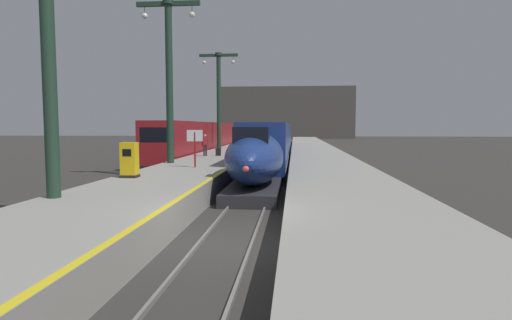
{
  "coord_description": "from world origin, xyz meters",
  "views": [
    {
      "loc": [
        1.92,
        -11.45,
        3.39
      ],
      "look_at": [
        0.14,
        7.98,
        1.8
      ],
      "focal_mm": 29.32,
      "sensor_mm": 36.0,
      "label": 1
    }
  ],
  "objects_px": {
    "station_column_near": "(47,20)",
    "station_column_mid": "(169,67)",
    "regional_train_adjacent": "(207,137)",
    "rolling_suitcase": "(218,152)",
    "ticket_machine_yellow": "(129,161)",
    "passenger_near_edge": "(205,143)",
    "departure_info_board": "(195,141)",
    "highspeed_train_main": "(272,143)",
    "station_column_far": "(219,92)"
  },
  "relations": [
    {
      "from": "regional_train_adjacent",
      "to": "departure_info_board",
      "type": "relative_size",
      "value": 17.26
    },
    {
      "from": "station_column_near",
      "to": "ticket_machine_yellow",
      "type": "height_order",
      "value": "station_column_near"
    },
    {
      "from": "station_column_near",
      "to": "rolling_suitcase",
      "type": "bearing_deg",
      "value": 84.6
    },
    {
      "from": "highspeed_train_main",
      "to": "rolling_suitcase",
      "type": "distance_m",
      "value": 5.1
    },
    {
      "from": "regional_train_adjacent",
      "to": "station_column_mid",
      "type": "height_order",
      "value": "station_column_mid"
    },
    {
      "from": "station_column_near",
      "to": "rolling_suitcase",
      "type": "distance_m",
      "value": 20.43
    },
    {
      "from": "station_column_mid",
      "to": "regional_train_adjacent",
      "type": "bearing_deg",
      "value": 95.81
    },
    {
      "from": "regional_train_adjacent",
      "to": "rolling_suitcase",
      "type": "distance_m",
      "value": 15.56
    },
    {
      "from": "ticket_machine_yellow",
      "to": "station_column_near",
      "type": "bearing_deg",
      "value": -93.65
    },
    {
      "from": "highspeed_train_main",
      "to": "rolling_suitcase",
      "type": "relative_size",
      "value": 39.91
    },
    {
      "from": "station_column_far",
      "to": "ticket_machine_yellow",
      "type": "height_order",
      "value": "station_column_far"
    },
    {
      "from": "station_column_far",
      "to": "regional_train_adjacent",
      "type": "bearing_deg",
      "value": 116.61
    },
    {
      "from": "passenger_near_edge",
      "to": "departure_info_board",
      "type": "xyz_separation_m",
      "value": [
        1.35,
        -8.95,
        0.52
      ]
    },
    {
      "from": "station_column_far",
      "to": "passenger_near_edge",
      "type": "height_order",
      "value": "station_column_far"
    },
    {
      "from": "highspeed_train_main",
      "to": "departure_info_board",
      "type": "relative_size",
      "value": 18.49
    },
    {
      "from": "highspeed_train_main",
      "to": "station_column_far",
      "type": "relative_size",
      "value": 3.98
    },
    {
      "from": "highspeed_train_main",
      "to": "regional_train_adjacent",
      "type": "height_order",
      "value": "regional_train_adjacent"
    },
    {
      "from": "station_column_far",
      "to": "station_column_mid",
      "type": "bearing_deg",
      "value": -90.0
    },
    {
      "from": "departure_info_board",
      "to": "regional_train_adjacent",
      "type": "bearing_deg",
      "value": 100.32
    },
    {
      "from": "departure_info_board",
      "to": "rolling_suitcase",
      "type": "bearing_deg",
      "value": 92.29
    },
    {
      "from": "station_column_mid",
      "to": "ticket_machine_yellow",
      "type": "height_order",
      "value": "station_column_mid"
    },
    {
      "from": "passenger_near_edge",
      "to": "regional_train_adjacent",
      "type": "bearing_deg",
      "value": 101.34
    },
    {
      "from": "passenger_near_edge",
      "to": "rolling_suitcase",
      "type": "height_order",
      "value": "passenger_near_edge"
    },
    {
      "from": "regional_train_adjacent",
      "to": "station_column_near",
      "type": "bearing_deg",
      "value": -86.36
    },
    {
      "from": "highspeed_train_main",
      "to": "station_column_near",
      "type": "bearing_deg",
      "value": -104.58
    },
    {
      "from": "highspeed_train_main",
      "to": "regional_train_adjacent",
      "type": "relative_size",
      "value": 1.07
    },
    {
      "from": "regional_train_adjacent",
      "to": "station_column_near",
      "type": "distance_m",
      "value": 35.0
    },
    {
      "from": "station_column_near",
      "to": "station_column_far",
      "type": "bearing_deg",
      "value": 90.0
    },
    {
      "from": "regional_train_adjacent",
      "to": "station_column_far",
      "type": "relative_size",
      "value": 3.71
    },
    {
      "from": "station_column_far",
      "to": "rolling_suitcase",
      "type": "height_order",
      "value": "station_column_far"
    },
    {
      "from": "passenger_near_edge",
      "to": "ticket_machine_yellow",
      "type": "relative_size",
      "value": 1.06
    },
    {
      "from": "station_column_near",
      "to": "ticket_machine_yellow",
      "type": "xyz_separation_m",
      "value": [
        0.35,
        5.48,
        -4.94
      ]
    },
    {
      "from": "departure_info_board",
      "to": "passenger_near_edge",
      "type": "bearing_deg",
      "value": 98.55
    },
    {
      "from": "station_column_far",
      "to": "passenger_near_edge",
      "type": "distance_m",
      "value": 12.05
    },
    {
      "from": "station_column_mid",
      "to": "rolling_suitcase",
      "type": "bearing_deg",
      "value": 74.38
    },
    {
      "from": "highspeed_train_main",
      "to": "passenger_near_edge",
      "type": "relative_size",
      "value": 23.19
    },
    {
      "from": "regional_train_adjacent",
      "to": "departure_info_board",
      "type": "xyz_separation_m",
      "value": [
        4.43,
        -24.31,
        0.43
      ]
    },
    {
      "from": "station_column_near",
      "to": "station_column_mid",
      "type": "height_order",
      "value": "station_column_mid"
    },
    {
      "from": "station_column_near",
      "to": "highspeed_train_main",
      "type": "bearing_deg",
      "value": 75.42
    },
    {
      "from": "regional_train_adjacent",
      "to": "departure_info_board",
      "type": "distance_m",
      "value": 24.71
    },
    {
      "from": "station_column_far",
      "to": "departure_info_board",
      "type": "height_order",
      "value": "station_column_far"
    },
    {
      "from": "station_column_near",
      "to": "station_column_far",
      "type": "relative_size",
      "value": 0.96
    },
    {
      "from": "station_column_far",
      "to": "ticket_machine_yellow",
      "type": "relative_size",
      "value": 6.16
    },
    {
      "from": "station_column_far",
      "to": "passenger_near_edge",
      "type": "bearing_deg",
      "value": -85.41
    },
    {
      "from": "regional_train_adjacent",
      "to": "station_column_near",
      "type": "xyz_separation_m",
      "value": [
        2.2,
        -34.62,
        4.6
      ]
    },
    {
      "from": "station_column_near",
      "to": "rolling_suitcase",
      "type": "xyz_separation_m",
      "value": [
        1.85,
        19.62,
        -5.37
      ]
    },
    {
      "from": "station_column_near",
      "to": "passenger_near_edge",
      "type": "bearing_deg",
      "value": 87.38
    },
    {
      "from": "station_column_near",
      "to": "rolling_suitcase",
      "type": "relative_size",
      "value": 9.64
    },
    {
      "from": "passenger_near_edge",
      "to": "departure_info_board",
      "type": "distance_m",
      "value": 9.06
    },
    {
      "from": "rolling_suitcase",
      "to": "station_column_near",
      "type": "bearing_deg",
      "value": -95.4
    }
  ]
}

